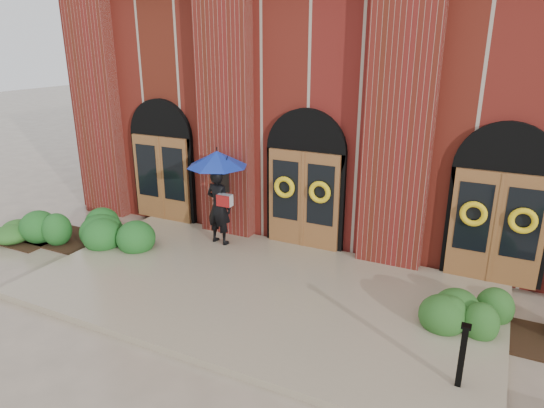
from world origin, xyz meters
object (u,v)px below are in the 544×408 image
Objects in this scene: hedge_wall_left at (91,231)px; hedge_wall_right at (524,321)px; metal_post at (462,354)px; man_with_umbrella at (218,180)px.

hedge_wall_left reaches higher than hedge_wall_right.
man_with_umbrella is at bearing 153.50° from metal_post.
metal_post is at bearing 161.16° from man_with_umbrella.
metal_post reaches higher than hedge_wall_left.
man_with_umbrella is at bearing 171.63° from hedge_wall_right.
metal_post is at bearing -10.47° from hedge_wall_left.
hedge_wall_left is 1.16× the size of hedge_wall_right.
man_with_umbrella reaches higher than metal_post.
hedge_wall_left is at bearing 31.42° from man_with_umbrella.
hedge_wall_right is (7.22, -1.06, -1.53)m from man_with_umbrella.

